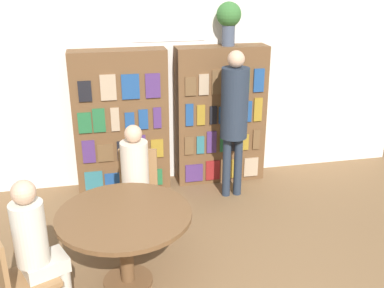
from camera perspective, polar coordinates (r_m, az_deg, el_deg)
name	(u,v)px	position (r m, az deg, el deg)	size (l,w,h in m)	color
wall_back	(168,65)	(5.64, -3.01, 9.97)	(6.40, 0.07, 3.00)	silver
bookshelf_left	(121,122)	(5.55, -8.98, 2.78)	(1.14, 0.34, 1.75)	brown
bookshelf_right	(220,115)	(5.74, 3.63, 3.64)	(1.14, 0.34, 1.75)	brown
flower_vase	(229,18)	(5.53, 4.69, 15.60)	(0.29, 0.29, 0.51)	#475166
reading_table	(125,226)	(3.91, -8.54, -10.20)	(1.15, 1.15, 0.71)	brown
chair_near_camera	(16,275)	(3.72, -21.40, -15.25)	(0.53, 0.53, 0.87)	olive
chair_left_side	(138,188)	(4.75, -6.90, -5.51)	(0.48, 0.48, 0.87)	olive
seated_reader_left	(135,177)	(4.50, -7.28, -4.16)	(0.34, 0.40, 1.22)	beige
seated_reader_right	(37,244)	(3.64, -19.03, -11.91)	(0.39, 0.35, 1.22)	beige
librarian_standing	(234,110)	(5.22, 5.39, 4.38)	(0.32, 0.59, 1.78)	#232D3D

